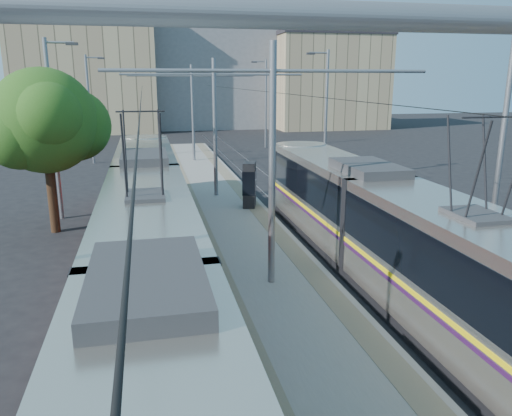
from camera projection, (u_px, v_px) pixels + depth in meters
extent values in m
cube|color=gray|center=(225.00, 212.00, 23.75)|extent=(4.00, 50.00, 0.30)
cube|color=gray|center=(195.00, 210.00, 23.41)|extent=(0.70, 50.00, 0.01)
cube|color=gray|center=(255.00, 207.00, 24.01)|extent=(0.70, 50.00, 0.01)
cube|color=gray|center=(132.00, 220.00, 22.89)|extent=(0.07, 70.00, 0.03)
cube|color=gray|center=(164.00, 218.00, 23.18)|extent=(0.07, 70.00, 0.03)
cube|color=gray|center=(283.00, 211.00, 24.38)|extent=(0.07, 70.00, 0.03)
cube|color=gray|center=(311.00, 209.00, 24.68)|extent=(0.07, 70.00, 0.03)
cube|color=black|center=(152.00, 306.00, 13.77)|extent=(2.30, 29.79, 0.40)
cube|color=#B8B4A8|center=(148.00, 250.00, 13.36)|extent=(2.40, 28.19, 2.90)
cube|color=black|center=(147.00, 232.00, 13.23)|extent=(2.43, 28.19, 1.30)
cube|color=orange|center=(149.00, 264.00, 13.46)|extent=(2.43, 28.19, 0.12)
cube|color=red|center=(150.00, 281.00, 13.58)|extent=(2.42, 28.19, 1.10)
cube|color=#2D2D30|center=(145.00, 191.00, 12.96)|extent=(1.68, 3.00, 0.30)
cube|color=black|center=(461.00, 342.00, 11.90)|extent=(2.30, 27.67, 0.40)
cube|color=#B4AEA5|center=(469.00, 278.00, 11.48)|extent=(2.40, 26.07, 2.90)
cube|color=black|center=(471.00, 257.00, 11.36)|extent=(2.43, 26.07, 1.30)
cube|color=yellow|center=(467.00, 294.00, 11.58)|extent=(2.43, 26.07, 0.12)
cube|color=#32123F|center=(466.00, 300.00, 11.62)|extent=(2.43, 26.07, 0.10)
cube|color=#2D2D30|center=(477.00, 211.00, 11.08)|extent=(1.68, 3.00, 0.30)
cylinder|color=gray|center=(272.00, 168.00, 14.33)|extent=(0.20, 0.20, 7.00)
cylinder|color=gray|center=(273.00, 71.00, 13.65)|extent=(9.20, 0.10, 0.10)
cylinder|color=gray|center=(215.00, 129.00, 25.67)|extent=(0.20, 0.20, 7.00)
cylinder|color=gray|center=(214.00, 74.00, 24.99)|extent=(9.20, 0.10, 0.10)
cylinder|color=gray|center=(193.00, 113.00, 37.01)|extent=(0.20, 0.20, 7.00)
cylinder|color=gray|center=(192.00, 76.00, 36.33)|extent=(9.20, 0.10, 0.10)
cylinder|color=black|center=(141.00, 96.00, 21.64)|extent=(0.02, 70.00, 0.02)
cylinder|color=black|center=(300.00, 95.00, 23.14)|extent=(0.02, 70.00, 0.02)
cylinder|color=gray|center=(54.00, 132.00, 22.17)|extent=(0.18, 0.18, 8.00)
cube|color=#2D2D30|center=(72.00, 44.00, 21.45)|extent=(0.50, 0.22, 0.12)
cylinder|color=gray|center=(90.00, 110.00, 37.29)|extent=(0.18, 0.18, 8.00)
cube|color=#2D2D30|center=(101.00, 58.00, 36.58)|extent=(0.50, 0.22, 0.12)
cylinder|color=gray|center=(501.00, 153.00, 15.84)|extent=(0.18, 0.18, 8.00)
cube|color=#2D2D30|center=(484.00, 28.00, 14.67)|extent=(0.50, 0.22, 0.12)
cylinder|color=gray|center=(326.00, 117.00, 30.96)|extent=(0.18, 0.18, 8.00)
cube|color=#2D2D30|center=(311.00, 54.00, 29.79)|extent=(0.50, 0.22, 0.12)
cylinder|color=gray|center=(266.00, 104.00, 46.09)|extent=(0.18, 0.18, 8.00)
cube|color=#2D2D30|center=(254.00, 62.00, 44.91)|extent=(0.50, 0.22, 0.12)
cube|color=black|center=(249.00, 185.00, 23.81)|extent=(0.81, 1.06, 2.17)
cube|color=black|center=(249.00, 182.00, 23.78)|extent=(0.85, 1.11, 1.13)
cylinder|color=#382314|center=(53.00, 199.00, 20.81)|extent=(0.39, 0.39, 2.81)
sphere|color=#1F4313|center=(44.00, 121.00, 19.99)|extent=(4.21, 4.21, 4.21)
sphere|color=#1F4313|center=(75.00, 125.00, 20.94)|extent=(2.98, 2.98, 2.98)
cube|color=tan|center=(88.00, 71.00, 60.55)|extent=(16.00, 12.00, 14.30)
cube|color=#262328|center=(82.00, 6.00, 58.69)|extent=(16.32, 12.24, 0.50)
cube|color=gray|center=(214.00, 75.00, 67.75)|extent=(18.00, 14.00, 13.61)
cube|color=#262328|center=(213.00, 20.00, 65.98)|extent=(18.36, 14.28, 0.50)
cube|color=tan|center=(326.00, 83.00, 65.26)|extent=(14.00, 10.00, 11.53)
cube|color=#262328|center=(328.00, 35.00, 63.75)|extent=(14.28, 10.20, 0.50)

